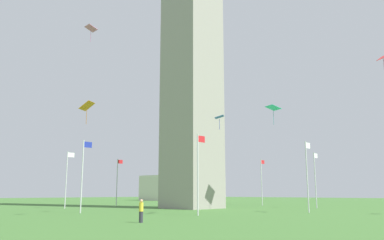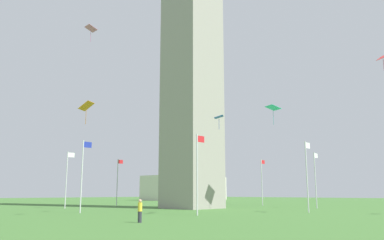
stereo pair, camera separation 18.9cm
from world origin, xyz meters
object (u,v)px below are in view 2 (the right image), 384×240
(flagpole_s, at_px, (82,173))
(flagpole_nw, at_px, (315,177))
(kite_orange_diamond, at_px, (86,107))
(flagpole_sw, at_px, (198,170))
(person_yellow_shirt, at_px, (140,211))
(obelisk_monument, at_px, (192,5))
(distant_building, at_px, (185,188))
(kite_red_diamond, at_px, (383,57))
(kite_blue_diamond, at_px, (219,117))
(flagpole_w, at_px, (307,173))
(kite_cyan_diamond, at_px, (273,108))
(kite_pink_diamond, at_px, (91,29))
(flagpole_n, at_px, (262,180))
(flagpole_ne, at_px, (189,181))
(flagpole_se, at_px, (67,177))
(flagpole_e, at_px, (118,180))

(flagpole_s, distance_m, flagpole_nw, 32.34)
(flagpole_nw, height_order, kite_orange_diamond, kite_orange_diamond)
(flagpole_sw, bearing_deg, person_yellow_shirt, -162.00)
(obelisk_monument, distance_m, distant_building, 71.38)
(flagpole_sw, relative_size, person_yellow_shirt, 4.68)
(person_yellow_shirt, relative_size, kite_red_diamond, 0.93)
(flagpole_s, distance_m, kite_blue_diamond, 16.06)
(flagpole_w, relative_size, kite_cyan_diamond, 3.28)
(flagpole_sw, distance_m, flagpole_w, 13.40)
(obelisk_monument, height_order, kite_pink_diamond, obelisk_monument)
(flagpole_nw, distance_m, kite_orange_diamond, 34.60)
(flagpole_n, bearing_deg, flagpole_w, -135.00)
(flagpole_nw, relative_size, person_yellow_shirt, 4.68)
(flagpole_n, xyz_separation_m, flagpole_ne, (-5.13, 12.38, 0.00))
(flagpole_n, bearing_deg, flagpole_se, 157.50)
(flagpole_nw, bearing_deg, flagpole_ne, 90.00)
(flagpole_e, height_order, flagpole_se, same)
(flagpole_se, xyz_separation_m, person_yellow_shirt, (-9.68, -27.90, -3.48))
(obelisk_monument, xyz_separation_m, flagpole_sw, (-12.32, -12.38, -26.05))
(distant_building, bearing_deg, flagpole_ne, -134.78)
(flagpole_e, bearing_deg, distant_building, 32.21)
(flagpole_n, xyz_separation_m, distant_building, (29.10, 46.86, -0.82))
(flagpole_w, xyz_separation_m, kite_blue_diamond, (-9.23, 4.94, 5.63))
(flagpole_sw, height_order, kite_orange_diamond, kite_orange_diamond)
(kite_cyan_diamond, bearing_deg, kite_red_diamond, -94.62)
(flagpole_s, height_order, kite_blue_diamond, kite_blue_diamond)
(flagpole_ne, xyz_separation_m, kite_blue_diamond, (-21.61, -24.94, 5.63))
(kite_orange_diamond, height_order, kite_red_diamond, kite_red_diamond)
(flagpole_ne, bearing_deg, flagpole_w, -112.50)
(flagpole_nw, height_order, kite_blue_diamond, kite_blue_diamond)
(kite_orange_diamond, distance_m, kite_red_diamond, 30.26)
(kite_red_diamond, bearing_deg, obelisk_monument, 91.65)
(obelisk_monument, relative_size, flagpole_s, 7.72)
(flagpole_s, distance_m, kite_pink_diamond, 20.93)
(obelisk_monument, distance_m, flagpole_s, 31.35)
(kite_red_diamond, bearing_deg, flagpole_e, 90.91)
(obelisk_monument, relative_size, kite_red_diamond, 33.73)
(flagpole_ne, bearing_deg, flagpole_se, 180.00)
(flagpole_ne, xyz_separation_m, flagpole_se, (-24.75, 0.00, 0.00))
(kite_red_diamond, bearing_deg, flagpole_w, 94.56)
(obelisk_monument, distance_m, kite_pink_diamond, 16.15)
(obelisk_monument, relative_size, kite_orange_diamond, 28.21)
(flagpole_s, relative_size, kite_red_diamond, 4.37)
(flagpole_e, xyz_separation_m, person_yellow_shirt, (-22.05, -33.02, -3.48))
(obelisk_monument, height_order, kite_red_diamond, obelisk_monument)
(flagpole_ne, relative_size, flagpole_se, 1.00)
(flagpole_s, height_order, distant_building, flagpole_s)
(flagpole_sw, bearing_deg, kite_orange_diamond, 144.15)
(flagpole_s, bearing_deg, kite_red_diamond, -55.27)
(flagpole_s, xyz_separation_m, kite_pink_diamond, (3.88, 6.01, 19.67))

